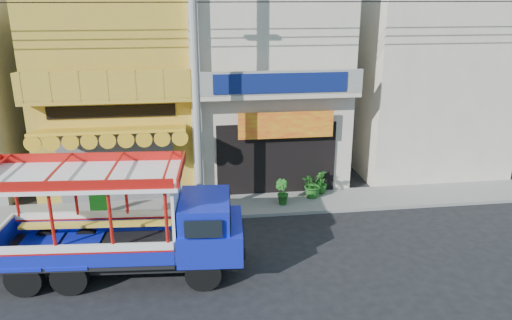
{
  "coord_description": "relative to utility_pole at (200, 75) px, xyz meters",
  "views": [
    {
      "loc": [
        -1.22,
        -12.97,
        7.58
      ],
      "look_at": [
        0.87,
        2.5,
        2.33
      ],
      "focal_mm": 35.0,
      "sensor_mm": 36.0,
      "label": 1
    }
  ],
  "objects": [
    {
      "name": "shophouse_left",
      "position": [
        -3.15,
        4.66,
        -0.92
      ],
      "size": [
        6.0,
        7.5,
        8.24
      ],
      "color": "gold",
      "rests_on": "ground"
    },
    {
      "name": "shophouse_right",
      "position": [
        2.85,
        4.66,
        -0.93
      ],
      "size": [
        6.0,
        6.75,
        8.24
      ],
      "color": "#C2B29F",
      "rests_on": "ground"
    },
    {
      "name": "potted_plant_c",
      "position": [
        4.56,
        1.37,
        -4.45
      ],
      "size": [
        0.67,
        0.67,
        0.92
      ],
      "primitive_type": "imported",
      "rotation": [
        0.0,
        0.0,
        4.35
      ],
      "color": "#1C5719",
      "rests_on": "sidewalk"
    },
    {
      "name": "utility_pole",
      "position": [
        0.0,
        0.0,
        0.0
      ],
      "size": [
        28.0,
        0.26,
        9.0
      ],
      "color": "gray",
      "rests_on": "ground"
    },
    {
      "name": "potted_plant_b",
      "position": [
        2.86,
        0.5,
        -4.44
      ],
      "size": [
        0.65,
        0.66,
        0.94
      ],
      "primitive_type": "imported",
      "rotation": [
        0.0,
        0.0,
        2.29
      ],
      "color": "#1C5719",
      "rests_on": "sidewalk"
    },
    {
      "name": "party_pilaster",
      "position": [
        -0.15,
        1.55,
        -1.03
      ],
      "size": [
        0.35,
        0.3,
        8.0
      ],
      "primitive_type": "cube",
      "color": "#C2B29F",
      "rests_on": "ground"
    },
    {
      "name": "green_sign",
      "position": [
        -3.7,
        0.46,
        -4.52
      ],
      "size": [
        0.61,
        0.36,
        0.93
      ],
      "color": "black",
      "rests_on": "sidewalk"
    },
    {
      "name": "potted_plant_a",
      "position": [
        4.17,
        1.02,
        -4.39
      ],
      "size": [
        1.22,
        1.17,
        1.05
      ],
      "primitive_type": "imported",
      "rotation": [
        0.0,
        0.0,
        0.5
      ],
      "color": "#1C5719",
      "rests_on": "sidewalk"
    },
    {
      "name": "ground",
      "position": [
        0.85,
        -3.3,
        -5.03
      ],
      "size": [
        90.0,
        90.0,
        0.0
      ],
      "primitive_type": "plane",
      "color": "black",
      "rests_on": "ground"
    },
    {
      "name": "filler_building_right",
      "position": [
        9.85,
        4.7,
        -1.23
      ],
      "size": [
        6.0,
        6.0,
        7.6
      ],
      "primitive_type": "cube",
      "color": "#C2B29F",
      "rests_on": "ground"
    },
    {
      "name": "songthaew_truck",
      "position": [
        -1.98,
        -3.51,
        -3.46
      ],
      "size": [
        7.15,
        2.78,
        3.27
      ],
      "color": "black",
      "rests_on": "ground"
    },
    {
      "name": "sidewalk",
      "position": [
        0.85,
        0.7,
        -4.97
      ],
      "size": [
        30.0,
        2.0,
        0.12
      ],
      "primitive_type": "cube",
      "color": "slate",
      "rests_on": "ground"
    }
  ]
}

